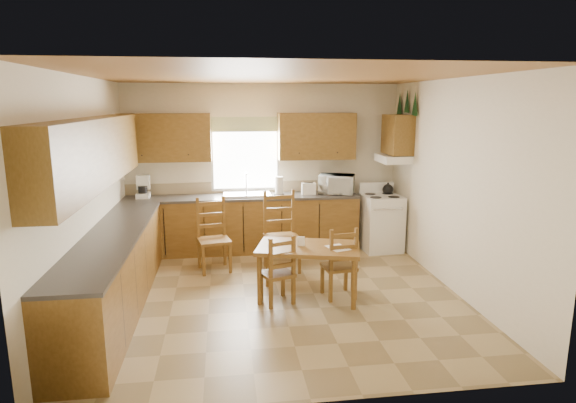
{
  "coord_description": "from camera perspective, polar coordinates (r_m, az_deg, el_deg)",
  "views": [
    {
      "loc": [
        -0.66,
        -5.69,
        2.4
      ],
      "look_at": [
        0.15,
        0.3,
        1.15
      ],
      "focal_mm": 30.0,
      "sensor_mm": 36.0,
      "label": 1
    }
  ],
  "objects": [
    {
      "name": "chair_near_left",
      "position": [
        5.86,
        -1.31,
        -8.01
      ],
      "size": [
        0.45,
        0.44,
        0.86
      ],
      "primitive_type": "cube",
      "rotation": [
        0.0,
        0.0,
        3.48
      ],
      "color": "brown",
      "rests_on": "floor"
    },
    {
      "name": "wall_left",
      "position": [
        6.0,
        -22.92,
        0.67
      ],
      "size": [
        4.5,
        4.5,
        0.0
      ],
      "primitive_type": "plane",
      "color": "beige",
      "rests_on": "floor"
    },
    {
      "name": "window_frame",
      "position": [
        7.97,
        -5.09,
        5.51
      ],
      "size": [
        1.13,
        0.02,
        1.18
      ],
      "primitive_type": "cube",
      "color": "white",
      "rests_on": "wall_back"
    },
    {
      "name": "stove",
      "position": [
        8.06,
        10.94,
        -2.57
      ],
      "size": [
        0.63,
        0.65,
        0.89
      ],
      "primitive_type": "cube",
      "rotation": [
        0.0,
        0.0,
        0.05
      ],
      "color": "white",
      "rests_on": "floor"
    },
    {
      "name": "window_valance",
      "position": [
        7.9,
        -5.14,
        9.1
      ],
      "size": [
        1.19,
        0.01,
        0.24
      ],
      "primitive_type": "cube",
      "color": "#587D40",
      "rests_on": "wall_back"
    },
    {
      "name": "lower_cab_left",
      "position": [
        6.02,
        -19.82,
        -8.05
      ],
      "size": [
        0.6,
        3.6,
        0.88
      ],
      "primitive_type": "cube",
      "color": "brown",
      "rests_on": "floor"
    },
    {
      "name": "dining_table",
      "position": [
        6.05,
        2.42,
        -8.32
      ],
      "size": [
        1.39,
        1.01,
        0.67
      ],
      "primitive_type": "cube",
      "rotation": [
        0.0,
        0.0,
        -0.26
      ],
      "color": "brown",
      "rests_on": "floor"
    },
    {
      "name": "chair_near_right",
      "position": [
        6.06,
        6.04,
        -7.12
      ],
      "size": [
        0.43,
        0.41,
        0.91
      ],
      "primitive_type": "cube",
      "rotation": [
        0.0,
        0.0,
        3.28
      ],
      "color": "brown",
      "rests_on": "floor"
    },
    {
      "name": "paper_towel",
      "position": [
        7.78,
        -1.07,
        1.86
      ],
      "size": [
        0.17,
        0.17,
        0.3
      ],
      "primitive_type": "cylinder",
      "rotation": [
        0.0,
        0.0,
        -0.43
      ],
      "color": "white",
      "rests_on": "counter_back"
    },
    {
      "name": "table_card",
      "position": [
        5.93,
        1.55,
        -4.74
      ],
      "size": [
        0.09,
        0.03,
        0.12
      ],
      "primitive_type": "cube",
      "rotation": [
        0.0,
        0.0,
        -0.16
      ],
      "color": "white",
      "rests_on": "dining_table"
    },
    {
      "name": "table_paper",
      "position": [
        5.89,
        5.94,
        -5.48
      ],
      "size": [
        0.29,
        0.34,
        0.0
      ],
      "primitive_type": "cube",
      "rotation": [
        0.0,
        0.0,
        0.31
      ],
      "color": "white",
      "rests_on": "dining_table"
    },
    {
      "name": "coffeemaker",
      "position": [
        7.9,
        -16.82,
        1.51
      ],
      "size": [
        0.19,
        0.23,
        0.31
      ],
      "primitive_type": "cube",
      "rotation": [
        0.0,
        0.0,
        0.07
      ],
      "color": "white",
      "rests_on": "counter_back"
    },
    {
      "name": "ceiling",
      "position": [
        5.74,
        -1.12,
        14.67
      ],
      "size": [
        4.5,
        4.5,
        0.0
      ],
      "primitive_type": "plane",
      "color": "#905F2B",
      "rests_on": "floor"
    },
    {
      "name": "upper_cab_stove",
      "position": [
        7.85,
        12.86,
        7.75
      ],
      "size": [
        0.33,
        0.62,
        0.62
      ],
      "primitive_type": "cube",
      "color": "brown",
      "rests_on": "wall_right"
    },
    {
      "name": "upper_cab_left",
      "position": [
        5.75,
        -22.11,
        5.38
      ],
      "size": [
        0.33,
        3.6,
        0.75
      ],
      "primitive_type": "cube",
      "color": "brown",
      "rests_on": "wall_left"
    },
    {
      "name": "pine_decal_a",
      "position": [
        7.59,
        14.82,
        11.15
      ],
      "size": [
        0.22,
        0.22,
        0.36
      ],
      "primitive_type": "cone",
      "color": "#123417",
      "rests_on": "wall_right"
    },
    {
      "name": "floor",
      "position": [
        6.21,
        -1.02,
        -11.04
      ],
      "size": [
        4.5,
        4.5,
        0.0
      ],
      "primitive_type": "plane",
      "color": "#917A4E",
      "rests_on": "ground"
    },
    {
      "name": "range_hood",
      "position": [
        7.87,
        12.39,
        4.99
      ],
      "size": [
        0.44,
        0.62,
        0.12
      ],
      "primitive_type": "cube",
      "color": "white",
      "rests_on": "wall_right"
    },
    {
      "name": "upper_cab_back_right",
      "position": [
        7.94,
        3.4,
        7.73
      ],
      "size": [
        1.25,
        0.33,
        0.75
      ],
      "primitive_type": "cube",
      "color": "brown",
      "rests_on": "wall_back"
    },
    {
      "name": "pine_decal_b",
      "position": [
        7.88,
        13.94,
        11.5
      ],
      "size": [
        0.22,
        0.22,
        0.36
      ],
      "primitive_type": "cone",
      "color": "#123417",
      "rests_on": "wall_right"
    },
    {
      "name": "chair_far_right",
      "position": [
        6.91,
        -0.71,
        -3.68
      ],
      "size": [
        0.52,
        0.5,
        1.14
      ],
      "primitive_type": "cube",
      "rotation": [
        0.0,
        0.0,
        0.1
      ],
      "color": "brown",
      "rests_on": "floor"
    },
    {
      "name": "lower_cab_back",
      "position": [
        7.9,
        -5.39,
        -2.74
      ],
      "size": [
        3.75,
        0.6,
        0.88
      ],
      "primitive_type": "cube",
      "color": "brown",
      "rests_on": "floor"
    },
    {
      "name": "upper_cab_back_left",
      "position": [
        7.85,
        -14.29,
        7.34
      ],
      "size": [
        1.41,
        0.33,
        0.75
      ],
      "primitive_type": "cube",
      "color": "brown",
      "rests_on": "wall_back"
    },
    {
      "name": "counter_back",
      "position": [
        7.79,
        -5.46,
        0.53
      ],
      "size": [
        3.75,
        0.63,
        0.04
      ],
      "primitive_type": "cube",
      "color": "#3E3A37",
      "rests_on": "lower_cab_back"
    },
    {
      "name": "sink_basin",
      "position": [
        7.79,
        -4.91,
        0.84
      ],
      "size": [
        0.75,
        0.45,
        0.04
      ],
      "primitive_type": "cube",
      "color": "silver",
      "rests_on": "counter_back"
    },
    {
      "name": "wall_right",
      "position": [
        6.48,
        19.12,
        1.7
      ],
      "size": [
        4.5,
        4.5,
        0.0
      ],
      "primitive_type": "plane",
      "color": "beige",
      "rests_on": "floor"
    },
    {
      "name": "chair_far_left",
      "position": [
        7.0,
        -8.78,
        -4.02
      ],
      "size": [
        0.52,
        0.5,
        1.05
      ],
      "primitive_type": "cube",
      "rotation": [
        0.0,
        0.0,
        0.21
      ],
      "color": "brown",
      "rests_on": "floor"
    },
    {
      "name": "backsplash",
      "position": [
        8.06,
        -5.56,
        1.7
      ],
      "size": [
        3.75,
        0.01,
        0.18
      ],
      "primitive_type": "cube",
      "color": "#978564",
      "rests_on": "counter_back"
    },
    {
      "name": "counter_left",
      "position": [
        5.89,
        -20.13,
        -3.82
      ],
      "size": [
        0.63,
        3.6,
        0.04
      ],
      "primitive_type": "cube",
      "color": "#3E3A37",
      "rests_on": "lower_cab_left"
    },
    {
      "name": "wall_front",
      "position": [
        3.66,
        3.04,
        -5.03
      ],
      "size": [
        4.5,
        4.5,
        0.0
      ],
      "primitive_type": "plane",
      "color": "beige",
      "rests_on": "floor"
    },
    {
      "name": "toaster",
      "position": [
        7.89,
        2.45,
        1.53
      ],
      "size": [
        0.23,
        0.15,
        0.18
      ],
      "primitive_type": "cube",
      "rotation": [
        0.0,
        0.0,
        -0.04
      ],
      "color": "white",
      "rests_on": "counter_back"
    },
    {
      "name": "pine_decal_c",
      "position": [
        8.18,
        13.09,
        11.25
      ],
      "size": [
        0.22,
        0.22,
        0.36
      ],
      "primitive_type": "cone",
      "color": "#123417",
      "rests_on": "wall_right"
    },
    {
      "name": "window_pane",
      "position": [
        7.96,
        -5.09,
        5.51
      ],
      "size": [
        1.05,
        0.01,
        1.1
      ],
      "primitive_type": "cube",
      "color": "white",
      "rests_on": "wall_back"
    },
    {
      "name": "wall_back",
      "position": [
        8.04,
        -2.93,
        4.17
      ],
      "size": [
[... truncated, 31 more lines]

